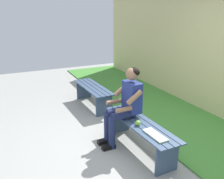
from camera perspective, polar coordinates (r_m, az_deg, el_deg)
The scene contains 8 objects.
ground_plane at distance 4.51m, azimuth -11.69°, elevation -10.54°, with size 10.00×7.00×0.04m, color #9E9E99.
grass_strip at distance 5.50m, azimuth 13.74°, elevation -4.78°, with size 9.00×2.16×0.03m, color #478C38.
brick_wall at distance 5.32m, azimuth 24.74°, elevation 7.66°, with size 9.50×0.24×2.58m, color #D1C684.
bench_near at distance 3.84m, azimuth 6.68°, elevation -9.40°, with size 1.56×0.46×0.47m.
bench_far at distance 5.52m, azimuth -4.49°, elevation -0.55°, with size 1.42×0.46×0.47m.
person_seated at distance 3.90m, azimuth 3.12°, elevation -3.16°, with size 0.50×0.69×1.27m.
apple at distance 3.69m, azimuth 6.12°, elevation -7.85°, with size 0.08×0.08×0.08m, color #72B738.
book_open at distance 3.46m, azimuth 10.12°, elevation -10.55°, with size 0.42×0.17×0.02m.
Camera 1 is at (-2.85, 1.85, 2.14)m, focal length 38.83 mm.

